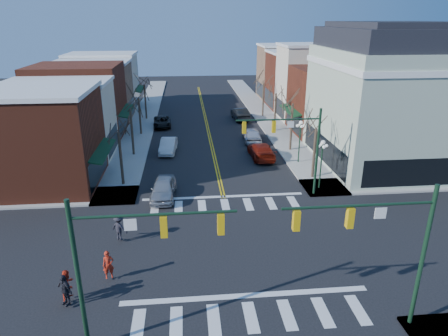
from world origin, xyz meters
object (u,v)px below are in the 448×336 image
object	(u,v)px
car_right_mid	(252,135)
pedestrian_dark_a	(65,290)
car_left_near	(163,189)
pedestrian_red_a	(108,265)
victorian_corner	(390,96)
pedestrian_red_b	(68,285)
car_right_near	(261,151)
lamppost_midblock	(300,135)
lamppost_corner	(322,156)
car_left_mid	(168,146)
pedestrian_dark_b	(119,227)
car_left_far	(162,122)
car_right_far	(240,114)

from	to	relation	value
car_right_mid	pedestrian_dark_a	distance (m)	30.58
car_left_near	pedestrian_red_a	distance (m)	10.91
victorian_corner	car_right_mid	size ratio (longest dim) A/B	2.92
pedestrian_red_a	pedestrian_red_b	size ratio (longest dim) A/B	1.00
car_right_near	pedestrian_dark_a	bearing A→B (deg)	55.25
car_left_near	pedestrian_dark_a	size ratio (longest dim) A/B	2.70
pedestrian_red_b	lamppost_midblock	bearing A→B (deg)	-24.71
lamppost_midblock	car_right_mid	size ratio (longest dim) A/B	0.89
lamppost_corner	pedestrian_red_b	bearing A→B (deg)	-143.87
car_left_mid	lamppost_midblock	bearing A→B (deg)	-15.04
car_left_mid	pedestrian_dark_b	world-z (taller)	pedestrian_dark_b
victorian_corner	car_right_mid	distance (m)	15.44
lamppost_midblock	car_left_mid	xyz separation A→B (m)	(-13.00, 4.70, -2.22)
car_left_far	car_right_mid	xyz separation A→B (m)	(10.77, -7.91, 0.16)
lamppost_corner	pedestrian_red_a	distance (m)	19.12
car_right_near	pedestrian_dark_b	bearing A→B (deg)	49.93
car_right_near	pedestrian_red_b	world-z (taller)	pedestrian_red_b
lamppost_midblock	car_left_mid	size ratio (longest dim) A/B	0.96
car_right_mid	lamppost_corner	bearing A→B (deg)	106.32
pedestrian_red_b	pedestrian_dark_b	bearing A→B (deg)	0.25
lamppost_midblock	pedestrian_dark_a	xyz separation A→B (m)	(-17.27, -19.53, -1.96)
pedestrian_red_b	car_right_near	bearing A→B (deg)	-15.98
car_left_near	pedestrian_red_b	distance (m)	12.89
car_right_mid	car_right_far	distance (m)	10.85
victorian_corner	car_right_near	bearing A→B (deg)	168.26
car_left_near	car_right_near	xyz separation A→B (m)	(9.60, 8.84, -0.00)
car_right_near	pedestrian_red_a	xyz separation A→B (m)	(-12.10, -19.45, 0.19)
victorian_corner	car_left_near	xyz separation A→B (m)	(-21.30, -6.41, -5.87)
pedestrian_red_a	pedestrian_red_b	xyz separation A→B (m)	(-1.74, -1.56, 0.00)
pedestrian_dark_b	lamppost_corner	bearing A→B (deg)	-124.95
car_right_mid	car_left_near	bearing A→B (deg)	59.61
car_left_near	pedestrian_dark_a	bearing A→B (deg)	-104.77
pedestrian_red_b	pedestrian_dark_a	distance (m)	0.45
car_left_far	pedestrian_dark_b	world-z (taller)	pedestrian_dark_b
car_right_mid	pedestrian_red_b	distance (m)	30.17
car_right_far	lamppost_midblock	bearing A→B (deg)	95.21
pedestrian_red_a	car_left_mid	bearing A→B (deg)	69.50
car_left_mid	car_right_near	world-z (taller)	car_right_near
car_left_mid	car_right_near	distance (m)	9.99
car_right_near	car_left_far	bearing A→B (deg)	-53.74
victorian_corner	car_right_mid	bearing A→B (deg)	144.89
victorian_corner	car_left_mid	xyz separation A→B (m)	(-21.30, 5.20, -5.91)
lamppost_corner	pedestrian_dark_b	xyz separation A→B (m)	(-15.50, -6.95, -1.94)
car_right_mid	pedestrian_red_b	xyz separation A→B (m)	(-13.84, -26.81, 0.15)
lamppost_corner	pedestrian_red_b	distance (m)	21.43
car_right_far	pedestrian_dark_b	size ratio (longest dim) A/B	2.92
lamppost_corner	lamppost_midblock	world-z (taller)	same
car_right_far	pedestrian_red_a	world-z (taller)	pedestrian_red_a
car_right_near	car_right_far	size ratio (longest dim) A/B	1.05
car_left_near	car_right_mid	size ratio (longest dim) A/B	0.95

